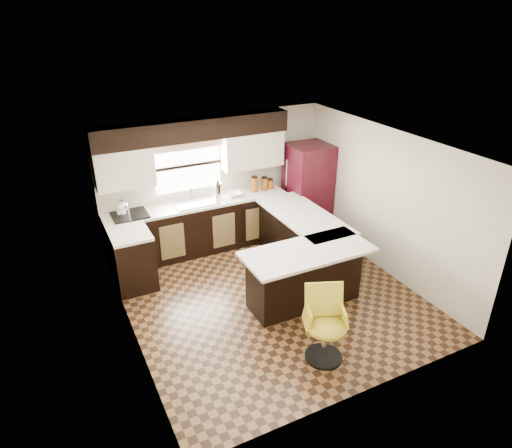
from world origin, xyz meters
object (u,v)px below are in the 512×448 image
refrigerator (308,190)px  bar_chair (326,327)px  peninsula_return (304,277)px  peninsula_long (300,242)px

refrigerator → bar_chair: size_ratio=1.79×
refrigerator → bar_chair: refrigerator is taller
peninsula_return → bar_chair: bar_chair is taller
refrigerator → bar_chair: (-1.74, -3.20, -0.39)m
peninsula_long → peninsula_return: size_ratio=1.18×
refrigerator → bar_chair: bearing=-118.5°
peninsula_return → refrigerator: size_ratio=0.93×
peninsula_long → peninsula_return: bearing=-118.3°
peninsula_return → bar_chair: 1.23m
peninsula_long → bar_chair: size_ratio=1.97×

